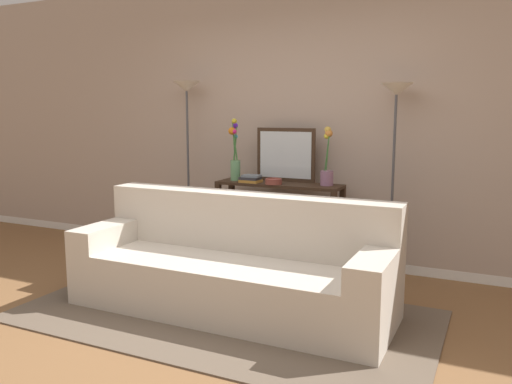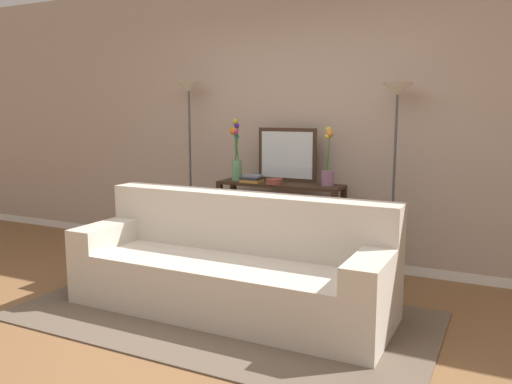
# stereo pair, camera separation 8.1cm
# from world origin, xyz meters

# --- Properties ---
(ground_plane) EXTENTS (16.00, 16.00, 0.02)m
(ground_plane) POSITION_xyz_m (0.00, 0.00, -0.01)
(ground_plane) COLOR brown
(back_wall) EXTENTS (12.00, 0.15, 2.86)m
(back_wall) POSITION_xyz_m (0.00, 2.21, 1.43)
(back_wall) COLOR white
(back_wall) RESTS_ON ground
(area_rug) EXTENTS (3.09, 1.63, 0.01)m
(area_rug) POSITION_xyz_m (0.04, 0.50, 0.01)
(area_rug) COLOR brown
(area_rug) RESTS_ON ground
(couch) EXTENTS (2.46, 0.85, 0.88)m
(couch) POSITION_xyz_m (0.04, 0.66, 0.32)
(couch) COLOR beige
(couch) RESTS_ON ground
(console_table) EXTENTS (1.23, 0.33, 0.84)m
(console_table) POSITION_xyz_m (-0.07, 1.82, 0.57)
(console_table) COLOR #382619
(console_table) RESTS_ON ground
(floor_lamp_left) EXTENTS (0.28, 0.28, 1.83)m
(floor_lamp_left) POSITION_xyz_m (-1.15, 1.90, 1.44)
(floor_lamp_left) COLOR #4C4C51
(floor_lamp_left) RESTS_ON ground
(floor_lamp_right) EXTENTS (0.28, 0.28, 1.76)m
(floor_lamp_right) POSITION_xyz_m (0.99, 1.90, 1.39)
(floor_lamp_right) COLOR #4C4C51
(floor_lamp_right) RESTS_ON ground
(wall_mirror) EXTENTS (0.60, 0.02, 0.52)m
(wall_mirror) POSITION_xyz_m (-0.06, 1.95, 1.10)
(wall_mirror) COLOR #382619
(wall_mirror) RESTS_ON console_table
(vase_tall_flowers) EXTENTS (0.11, 0.13, 0.61)m
(vase_tall_flowers) POSITION_xyz_m (-0.54, 1.80, 1.08)
(vase_tall_flowers) COLOR #669E6B
(vase_tall_flowers) RESTS_ON console_table
(vase_short_flowers) EXTENTS (0.12, 0.13, 0.54)m
(vase_short_flowers) POSITION_xyz_m (0.39, 1.87, 1.03)
(vase_short_flowers) COLOR gray
(vase_short_flowers) RESTS_ON console_table
(fruit_bowl) EXTENTS (0.16, 0.16, 0.05)m
(fruit_bowl) POSITION_xyz_m (-0.09, 1.72, 0.87)
(fruit_bowl) COLOR brown
(fruit_bowl) RESTS_ON console_table
(book_stack) EXTENTS (0.20, 0.15, 0.07)m
(book_stack) POSITION_xyz_m (-0.33, 1.73, 0.88)
(book_stack) COLOR #B77F33
(book_stack) RESTS_ON console_table
(book_row_under_console) EXTENTS (0.35, 0.17, 0.13)m
(book_row_under_console) POSITION_xyz_m (-0.40, 1.82, 0.06)
(book_row_under_console) COLOR #236033
(book_row_under_console) RESTS_ON ground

